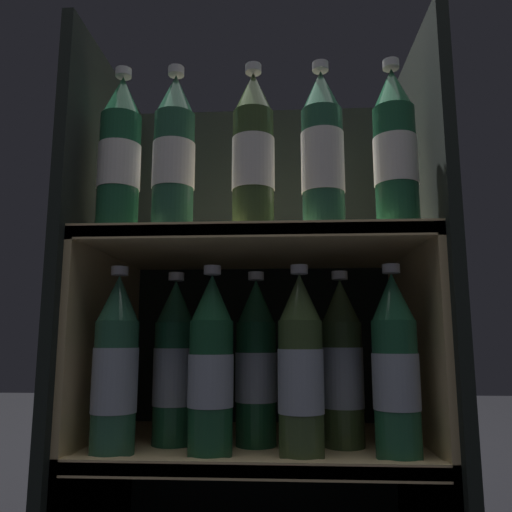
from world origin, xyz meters
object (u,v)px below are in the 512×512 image
at_px(bottle_upper_front_2, 251,154).
at_px(bottle_lower_front_2, 301,368).
at_px(bottle_lower_front_1, 211,368).
at_px(bottle_upper_front_0, 120,157).
at_px(bottle_lower_front_0, 115,368).
at_px(bottle_upper_front_1, 174,155).
at_px(bottle_lower_back_0, 174,365).
at_px(bottle_upper_front_4, 395,151).
at_px(bottle_upper_front_3, 322,153).
at_px(bottle_lower_front_3, 395,368).
at_px(bottle_lower_back_2, 342,366).
at_px(bottle_lower_back_1, 258,365).

distance_m(bottle_upper_front_2, bottle_lower_front_2, 0.36).
distance_m(bottle_upper_front_2, bottle_lower_front_1, 0.35).
bearing_deg(bottle_upper_front_0, bottle_lower_front_0, 0.00).
relative_size(bottle_upper_front_0, bottle_lower_front_1, 1.00).
xyz_separation_m(bottle_upper_front_1, bottle_lower_front_2, (0.21, 0.00, -0.35)).
bearing_deg(bottle_lower_back_0, bottle_upper_front_4, -11.89).
bearing_deg(bottle_lower_front_1, bottle_upper_front_3, 0.00).
height_order(bottle_lower_front_3, bottle_lower_back_2, same).
bearing_deg(bottle_lower_front_1, bottle_upper_front_4, 0.00).
bearing_deg(bottle_lower_front_3, bottle_upper_front_3, 180.00).
bearing_deg(bottle_lower_back_0, bottle_lower_front_2, -20.14).
xyz_separation_m(bottle_upper_front_1, bottle_lower_back_1, (0.14, 0.08, -0.35)).
xyz_separation_m(bottle_upper_front_3, bottle_lower_back_0, (-0.26, 0.08, -0.35)).
xyz_separation_m(bottle_upper_front_2, bottle_lower_front_3, (0.22, 0.00, -0.35)).
distance_m(bottle_lower_front_2, bottle_lower_front_3, 0.14).
bearing_deg(bottle_lower_front_0, bottle_lower_front_3, 0.00).
bearing_deg(bottle_upper_front_2, bottle_upper_front_3, 0.00).
height_order(bottle_upper_front_1, bottle_lower_front_2, bottle_upper_front_1).
distance_m(bottle_upper_front_0, bottle_upper_front_4, 0.46).
bearing_deg(bottle_lower_front_0, bottle_lower_front_2, 0.00).
bearing_deg(bottle_upper_front_3, bottle_upper_front_0, -180.00).
distance_m(bottle_lower_front_0, bottle_lower_front_2, 0.29).
bearing_deg(bottle_upper_front_0, bottle_lower_back_2, 11.96).
xyz_separation_m(bottle_lower_front_0, bottle_lower_front_3, (0.44, 0.00, 0.00)).
bearing_deg(bottle_lower_back_1, bottle_lower_back_2, 0.00).
bearing_deg(bottle_upper_front_3, bottle_lower_back_2, 68.51).
bearing_deg(bottle_upper_front_3, bottle_lower_front_2, 180.00).
bearing_deg(bottle_lower_front_2, bottle_upper_front_1, 180.00).
xyz_separation_m(bottle_upper_front_2, bottle_upper_front_3, (0.12, 0.00, -0.00)).
distance_m(bottle_upper_front_3, bottle_upper_front_4, 0.12).
height_order(bottle_upper_front_2, bottle_lower_back_1, bottle_upper_front_2).
bearing_deg(bottle_lower_back_0, bottle_upper_front_2, -29.71).
bearing_deg(bottle_lower_front_0, bottle_upper_front_4, 0.00).
bearing_deg(bottle_lower_front_3, bottle_upper_front_2, -180.00).
distance_m(bottle_upper_front_0, bottle_lower_front_2, 0.46).
height_order(bottle_lower_back_0, bottle_lower_back_2, same).
height_order(bottle_upper_front_1, bottle_lower_back_2, bottle_upper_front_1).
relative_size(bottle_upper_front_1, bottle_lower_back_2, 1.00).
height_order(bottle_upper_front_3, bottle_lower_back_1, bottle_upper_front_3).
bearing_deg(bottle_upper_front_2, bottle_lower_back_2, 27.91).
xyz_separation_m(bottle_lower_front_3, bottle_lower_back_2, (-0.07, 0.08, -0.00)).
xyz_separation_m(bottle_upper_front_3, bottle_lower_back_2, (0.03, 0.08, -0.35)).
bearing_deg(bottle_upper_front_3, bottle_lower_back_0, 162.88).
xyz_separation_m(bottle_lower_front_0, bottle_lower_back_1, (0.22, 0.08, 0.00)).
xyz_separation_m(bottle_upper_front_3, bottle_lower_front_2, (-0.04, 0.00, -0.35)).
distance_m(bottle_upper_front_1, bottle_lower_back_2, 0.46).
bearing_deg(bottle_upper_front_2, bottle_lower_front_0, 180.00).
bearing_deg(bottle_lower_front_3, bottle_lower_front_0, 180.00).
height_order(bottle_upper_front_0, bottle_upper_front_2, same).
bearing_deg(bottle_lower_back_0, bottle_lower_front_0, -133.85).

